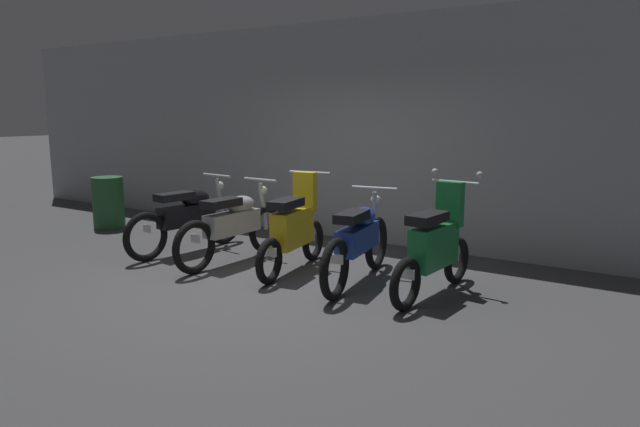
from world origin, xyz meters
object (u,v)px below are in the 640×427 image
motorbike_slot_4 (436,246)px  trash_bin (108,202)px  motorbike_slot_2 (294,228)px  motorbike_slot_0 (188,217)px  motorbike_slot_3 (358,240)px  motorbike_slot_1 (234,225)px

motorbike_slot_4 → trash_bin: motorbike_slot_4 is taller
motorbike_slot_2 → motorbike_slot_0: bearing=-179.3°
trash_bin → motorbike_slot_2: bearing=-6.1°
trash_bin → motorbike_slot_0: bearing=-11.1°
motorbike_slot_2 → motorbike_slot_3: motorbike_slot_2 is taller
motorbike_slot_3 → trash_bin: (-4.99, 0.44, -0.07)m
motorbike_slot_0 → motorbike_slot_4: 3.55m
motorbike_slot_0 → motorbike_slot_3: 2.66m
motorbike_slot_0 → motorbike_slot_3: (2.66, 0.01, 0.00)m
motorbike_slot_4 → trash_bin: (-5.88, 0.40, -0.10)m
motorbike_slot_1 → motorbike_slot_3: (1.77, 0.08, 0.00)m
motorbike_slot_0 → motorbike_slot_1: same height
motorbike_slot_0 → motorbike_slot_4: bearing=1.0°
motorbike_slot_4 → trash_bin: 5.90m
motorbike_slot_0 → motorbike_slot_2: (1.77, 0.02, 0.03)m
motorbike_slot_0 → trash_bin: bearing=168.9°
motorbike_slot_2 → trash_bin: motorbike_slot_2 is taller
motorbike_slot_0 → motorbike_slot_4: size_ratio=1.16×
motorbike_slot_2 → motorbike_slot_3: 0.89m
motorbike_slot_1 → motorbike_slot_3: size_ratio=1.01×
motorbike_slot_0 → motorbike_slot_2: motorbike_slot_2 is taller
motorbike_slot_0 → trash_bin: size_ratio=2.29×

